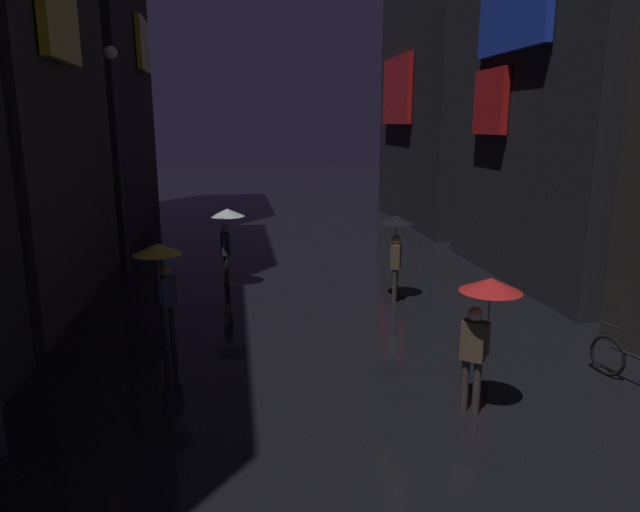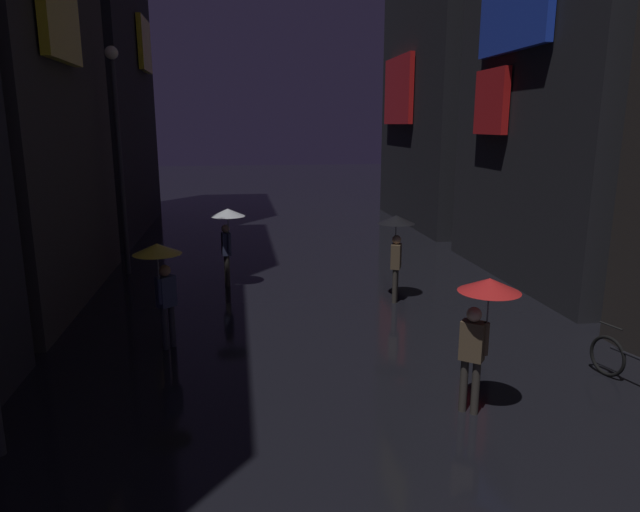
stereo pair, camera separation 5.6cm
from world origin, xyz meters
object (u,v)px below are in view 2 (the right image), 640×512
object	(u,v)px
bicycle_parked_at_storefront	(637,367)
pedestrian_near_crossing_black	(396,234)
pedestrian_foreground_right_red	(484,308)
pedestrian_foreground_left_clear	(227,225)
pedestrian_far_right_yellow	(160,266)
streetlamp_left_far	(118,138)

from	to	relation	value
bicycle_parked_at_storefront	pedestrian_near_crossing_black	bearing A→B (deg)	116.12
pedestrian_foreground_right_red	pedestrian_near_crossing_black	distance (m)	5.71
pedestrian_foreground_right_red	pedestrian_foreground_left_clear	bearing A→B (deg)	116.41
pedestrian_foreground_right_red	pedestrian_near_crossing_black	xyz separation A→B (m)	(0.31, 5.71, 0.00)
pedestrian_foreground_right_red	bicycle_parked_at_storefront	world-z (taller)	pedestrian_foreground_right_red
pedestrian_foreground_right_red	pedestrian_near_crossing_black	world-z (taller)	same
pedestrian_foreground_left_clear	bicycle_parked_at_storefront	world-z (taller)	pedestrian_foreground_left_clear
pedestrian_foreground_left_clear	bicycle_parked_at_storefront	size ratio (longest dim) A/B	1.20
pedestrian_far_right_yellow	streetlamp_left_far	xyz separation A→B (m)	(-1.75, 6.13, 2.21)
pedestrian_near_crossing_black	pedestrian_foreground_left_clear	bearing A→B (deg)	155.47
bicycle_parked_at_storefront	pedestrian_foreground_left_clear	bearing A→B (deg)	132.93
streetlamp_left_far	pedestrian_far_right_yellow	bearing A→B (deg)	-74.11
pedestrian_far_right_yellow	pedestrian_foreground_left_clear	xyz separation A→B (m)	(1.19, 4.33, 0.00)
pedestrian_foreground_right_red	pedestrian_far_right_yellow	size ratio (longest dim) A/B	1.00
pedestrian_near_crossing_black	pedestrian_foreground_left_clear	distance (m)	4.46
pedestrian_foreground_left_clear	pedestrian_near_crossing_black	bearing A→B (deg)	-24.53
pedestrian_far_right_yellow	pedestrian_near_crossing_black	xyz separation A→B (m)	(5.25, 2.48, 0.00)
pedestrian_near_crossing_black	streetlamp_left_far	distance (m)	8.20
pedestrian_foreground_right_red	pedestrian_far_right_yellow	xyz separation A→B (m)	(-4.95, 3.23, 0.00)
pedestrian_near_crossing_black	streetlamp_left_far	size ratio (longest dim) A/B	0.34
streetlamp_left_far	pedestrian_near_crossing_black	bearing A→B (deg)	-27.58
pedestrian_foreground_right_red	bicycle_parked_at_storefront	bearing A→B (deg)	7.69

